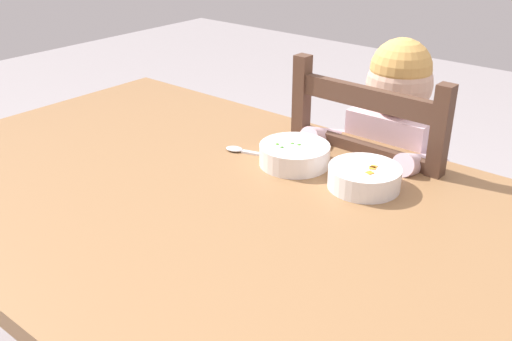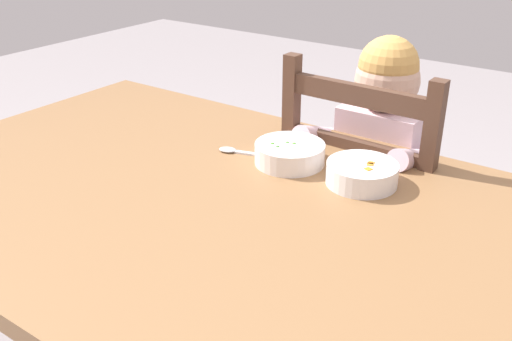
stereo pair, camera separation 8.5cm
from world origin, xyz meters
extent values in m
cube|color=olive|center=(0.00, 0.00, 0.69)|extent=(1.54, 0.97, 0.04)
cylinder|color=olive|center=(-0.69, 0.41, 0.33)|extent=(0.07, 0.07, 0.67)
cube|color=#4E3426|center=(0.15, 0.59, 0.44)|extent=(0.43, 0.43, 0.02)
cube|color=#4E3426|center=(0.34, 0.77, 0.22)|extent=(0.04, 0.04, 0.43)
cube|color=#4E3426|center=(-0.04, 0.78, 0.22)|extent=(0.04, 0.04, 0.43)
cube|color=#4E3426|center=(-0.04, 0.40, 0.22)|extent=(0.04, 0.04, 0.43)
cube|color=#4E3426|center=(0.34, 0.39, 0.69)|extent=(0.04, 0.04, 0.47)
cube|color=#4E3426|center=(-0.04, 0.40, 0.69)|extent=(0.04, 0.04, 0.47)
cube|color=#4E3426|center=(0.15, 0.40, 0.85)|extent=(0.36, 0.03, 0.05)
cube|color=#4E3426|center=(0.15, 0.40, 0.71)|extent=(0.36, 0.03, 0.05)
cube|color=silver|center=(0.15, 0.56, 0.61)|extent=(0.22, 0.14, 0.32)
sphere|color=#D5A990|center=(0.15, 0.56, 0.85)|extent=(0.17, 0.17, 0.17)
sphere|color=tan|center=(0.15, 0.56, 0.89)|extent=(0.16, 0.16, 0.16)
cylinder|color=#3F4C72|center=(0.09, 0.44, 0.23)|extent=(0.07, 0.07, 0.45)
cylinder|color=#3F4C72|center=(0.20, 0.44, 0.23)|extent=(0.07, 0.07, 0.45)
cylinder|color=silver|center=(0.02, 0.46, 0.69)|extent=(0.06, 0.24, 0.13)
cylinder|color=silver|center=(0.28, 0.46, 0.69)|extent=(0.06, 0.24, 0.13)
cylinder|color=white|center=(0.06, 0.24, 0.73)|extent=(0.17, 0.17, 0.05)
cylinder|color=white|center=(0.06, 0.24, 0.71)|extent=(0.07, 0.07, 0.01)
cylinder|color=#489531|center=(0.06, 0.24, 0.74)|extent=(0.14, 0.14, 0.03)
sphere|color=#49992E|center=(0.06, 0.24, 0.75)|extent=(0.01, 0.01, 0.01)
sphere|color=green|center=(0.02, 0.21, 0.75)|extent=(0.01, 0.01, 0.01)
sphere|color=#529C3D|center=(0.05, 0.24, 0.75)|extent=(0.01, 0.01, 0.01)
sphere|color=#468B35|center=(0.04, 0.21, 0.75)|extent=(0.01, 0.01, 0.01)
cylinder|color=white|center=(0.24, 0.24, 0.73)|extent=(0.16, 0.16, 0.05)
cylinder|color=white|center=(0.24, 0.24, 0.71)|extent=(0.07, 0.07, 0.01)
cylinder|color=orange|center=(0.24, 0.24, 0.74)|extent=(0.13, 0.13, 0.03)
cube|color=orange|center=(0.27, 0.22, 0.75)|extent=(0.02, 0.02, 0.01)
cube|color=orange|center=(0.26, 0.24, 0.75)|extent=(0.02, 0.02, 0.01)
cube|color=orange|center=(0.26, 0.25, 0.75)|extent=(0.02, 0.02, 0.01)
cube|color=silver|center=(-0.04, 0.22, 0.71)|extent=(0.09, 0.04, 0.00)
ellipsoid|color=silver|center=(-0.11, 0.20, 0.71)|extent=(0.05, 0.04, 0.01)
camera|label=1|loc=(0.78, -0.78, 1.29)|focal=40.79mm
camera|label=2|loc=(0.72, -0.84, 1.29)|focal=40.79mm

